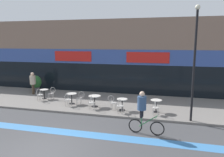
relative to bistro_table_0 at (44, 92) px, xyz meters
The scene contains 21 objects.
ground_plane 8.11m from the bistro_table_0, 58.98° to the right, with size 120.00×120.00×0.00m, color #424244.
sidewalk_slab 4.22m from the bistro_table_0, ahead, with size 40.00×5.50×0.12m, color slate.
storefront_facade 6.98m from the bistro_table_0, 50.36° to the left, with size 40.00×4.06×6.14m.
bike_lane_stripe 6.53m from the bistro_table_0, 50.10° to the right, with size 36.00×0.70×0.01m, color #3D7AB7.
bistro_table_0 is the anchor object (origin of this frame).
bistro_table_1 2.67m from the bistro_table_0, 16.16° to the right, with size 0.71×0.71×0.73m.
bistro_table_2 4.42m from the bistro_table_0, 13.00° to the right, with size 0.79×0.79×0.74m.
bistro_table_3 6.34m from the bistro_table_0, 11.61° to the right, with size 0.67×0.67×0.72m.
bistro_table_4 8.36m from the bistro_table_0, ahead, with size 0.67×0.67×0.76m.
cafe_chair_0_near 0.63m from the bistro_table_0, 90.35° to the right, with size 0.42×0.58×0.90m.
cafe_chair_0_side 0.63m from the bistro_table_0, ahead, with size 0.60×0.45×0.90m.
cafe_chair_1_near 2.90m from the bistro_table_0, 28.17° to the right, with size 0.44×0.59×0.90m.
cafe_chair_1_side 3.27m from the bistro_table_0, 12.96° to the right, with size 0.60×0.45×0.90m.
cafe_chair_2_near 4.61m from the bistro_table_0, 20.57° to the right, with size 0.44×0.59×0.90m.
cafe_chair_3_near 6.48m from the bistro_table_0, 17.05° to the right, with size 0.45×0.60×0.90m.
cafe_chair_3_side 5.73m from the bistro_table_0, 12.86° to the right, with size 0.58×0.41×0.90m.
cafe_chair_4_near 8.46m from the bistro_table_0, 12.01° to the right, with size 0.44×0.59×0.90m.
planter_pot 2.76m from the bistro_table_0, 135.38° to the left, with size 0.93×0.93×1.39m.
lamp_post 10.82m from the bistro_table_0, 12.10° to the right, with size 0.26×0.26×6.04m.
cyclist_0 8.88m from the bistro_table_0, 28.27° to the right, with size 1.72×0.54×2.06m.
pedestrian_near_end 2.13m from the bistro_table_0, 145.90° to the left, with size 0.57×0.57×1.77m.
Camera 1 is at (4.66, -7.20, 4.34)m, focal length 35.00 mm.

